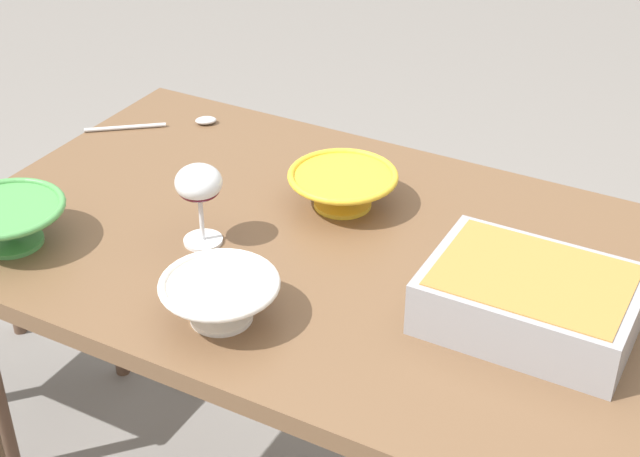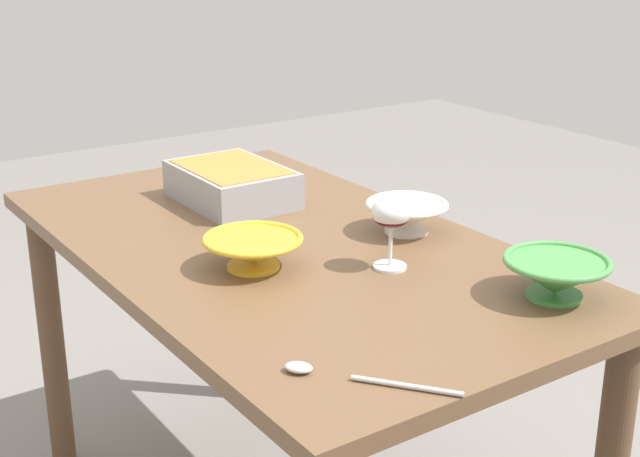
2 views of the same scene
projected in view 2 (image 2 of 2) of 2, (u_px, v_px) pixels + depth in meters
dining_table at (284, 292)px, 1.92m from camera, size 1.39×0.77×0.78m
wine_glass at (391, 216)px, 1.70m from camera, size 0.08×0.08×0.15m
casserole_dish at (232, 182)px, 2.13m from camera, size 0.30×0.22×0.09m
mixing_bowl at (253, 250)px, 1.73m from camera, size 0.20×0.20×0.07m
small_bowl at (556, 275)px, 1.59m from camera, size 0.19×0.19×0.08m
serving_bowl at (407, 215)px, 1.92m from camera, size 0.18×0.18×0.07m
serving_spoon at (337, 374)px, 1.32m from camera, size 0.23×0.18×0.01m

